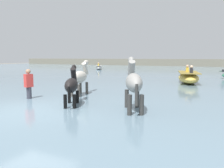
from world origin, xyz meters
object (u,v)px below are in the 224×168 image
(boat_near_starboard, at_px, (99,68))
(person_spectator_far, at_px, (29,87))
(horse_flank_pinto, at_px, (80,78))
(boat_far_offshore, at_px, (188,77))
(horse_trailing_grey, at_px, (134,84))
(horse_lead_black, at_px, (72,86))

(boat_near_starboard, height_order, person_spectator_far, person_spectator_far)
(horse_flank_pinto, height_order, boat_near_starboard, horse_flank_pinto)
(horse_flank_pinto, distance_m, person_spectator_far, 2.24)
(horse_flank_pinto, distance_m, boat_far_offshore, 8.09)
(horse_trailing_grey, relative_size, person_spectator_far, 1.31)
(boat_far_offshore, bearing_deg, person_spectator_far, -120.98)
(horse_trailing_grey, height_order, horse_flank_pinto, horse_trailing_grey)
(horse_trailing_grey, bearing_deg, boat_far_offshore, 85.91)
(horse_trailing_grey, bearing_deg, person_spectator_far, 178.89)
(horse_trailing_grey, xyz_separation_m, horse_flank_pinto, (-3.26, 1.82, -0.09))
(horse_lead_black, height_order, horse_trailing_grey, horse_trailing_grey)
(boat_far_offshore, bearing_deg, horse_lead_black, -107.70)
(person_spectator_far, bearing_deg, horse_trailing_grey, -1.11)
(horse_flank_pinto, height_order, person_spectator_far, horse_flank_pinto)
(horse_trailing_grey, distance_m, horse_flank_pinto, 3.73)
(person_spectator_far, bearing_deg, boat_near_starboard, 111.66)
(horse_lead_black, bearing_deg, horse_flank_pinto, 116.12)
(horse_lead_black, relative_size, horse_flank_pinto, 0.93)
(horse_lead_black, xyz_separation_m, boat_near_starboard, (-10.76, 21.40, -0.42))
(horse_trailing_grey, distance_m, boat_near_starboard, 24.88)
(boat_far_offshore, height_order, person_spectator_far, person_spectator_far)
(horse_lead_black, bearing_deg, person_spectator_far, 172.95)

